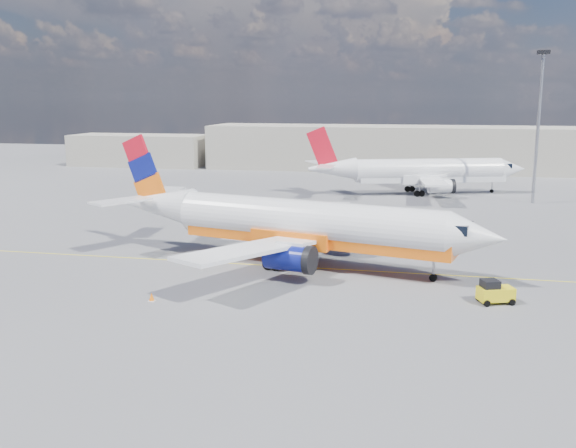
% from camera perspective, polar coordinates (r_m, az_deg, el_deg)
% --- Properties ---
extents(ground, '(240.00, 240.00, 0.00)m').
position_cam_1_polar(ground, '(48.31, 0.11, -4.75)').
color(ground, '#58585C').
rests_on(ground, ground).
extents(taxi_line, '(70.00, 0.15, 0.01)m').
position_cam_1_polar(taxi_line, '(51.15, 0.80, -3.84)').
color(taxi_line, yellow).
rests_on(taxi_line, ground).
extents(terminal_main, '(70.00, 14.00, 8.00)m').
position_cam_1_polar(terminal_main, '(120.91, 9.76, 6.68)').
color(terminal_main, '#B5AE9C').
rests_on(terminal_main, ground).
extents(terminal_annex, '(26.00, 10.00, 6.00)m').
position_cam_1_polar(terminal_annex, '(129.88, -13.08, 6.41)').
color(terminal_annex, '#B5AE9C').
rests_on(terminal_annex, ground).
extents(main_jet, '(33.64, 25.72, 10.15)m').
position_cam_1_polar(main_jet, '(51.13, 0.76, 0.05)').
color(main_jet, white).
rests_on(main_jet, ground).
extents(second_jet, '(31.10, 23.64, 9.43)m').
position_cam_1_polar(second_jet, '(90.82, 11.77, 4.59)').
color(second_jet, white).
rests_on(second_jet, ground).
extents(gse_tug, '(2.53, 2.05, 1.60)m').
position_cam_1_polar(gse_tug, '(44.30, 17.89, -5.78)').
color(gse_tug, black).
rests_on(gse_tug, ground).
extents(traffic_cone, '(0.41, 0.41, 0.58)m').
position_cam_1_polar(traffic_cone, '(43.71, -12.03, -6.36)').
color(traffic_cone, white).
rests_on(traffic_cone, ground).
extents(floodlight_mast, '(1.38, 1.38, 18.87)m').
position_cam_1_polar(floodlight_mast, '(86.37, 21.42, 9.16)').
color(floodlight_mast, '#96969D').
rests_on(floodlight_mast, ground).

